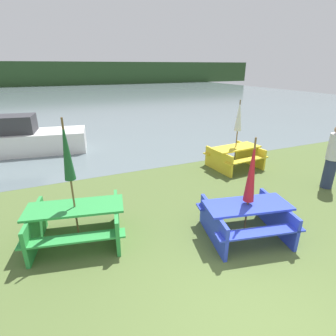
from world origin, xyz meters
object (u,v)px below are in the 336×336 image
object	(u,v)px
picnic_table_green	(77,220)
umbrella_white	(239,116)
picnic_table_yellow	(235,155)
boat	(29,139)
umbrella_darkgreen	(67,152)
picnic_table_blue	(246,216)
person	(333,157)
umbrella_crimson	(252,171)

from	to	relation	value
picnic_table_green	umbrella_white	bearing A→B (deg)	21.30
picnic_table_yellow	picnic_table_green	bearing A→B (deg)	-158.70
umbrella_white	boat	world-z (taller)	umbrella_white
umbrella_white	picnic_table_yellow	bearing A→B (deg)	63.43
picnic_table_yellow	umbrella_darkgreen	bearing A→B (deg)	-158.70
umbrella_darkgreen	umbrella_white	world-z (taller)	umbrella_darkgreen
picnic_table_blue	person	bearing A→B (deg)	14.11
picnic_table_green	umbrella_crimson	size ratio (longest dim) A/B	0.99
person	picnic_table_yellow	bearing A→B (deg)	121.69
picnic_table_blue	umbrella_crimson	world-z (taller)	umbrella_crimson
picnic_table_yellow	umbrella_white	size ratio (longest dim) A/B	0.78
picnic_table_blue	umbrella_darkgreen	distance (m)	3.66
umbrella_darkgreen	person	size ratio (longest dim) A/B	1.36
picnic_table_yellow	boat	bearing A→B (deg)	144.11
umbrella_white	picnic_table_green	bearing A→B (deg)	-158.70
umbrella_darkgreen	person	xyz separation A→B (m)	(6.83, -0.28, -0.95)
picnic_table_blue	umbrella_white	size ratio (longest dim) A/B	0.84
picnic_table_green	umbrella_white	xyz separation A→B (m)	(5.36, 2.09, 1.30)
picnic_table_green	picnic_table_yellow	size ratio (longest dim) A/B	1.17
picnic_table_yellow	umbrella_white	xyz separation A→B (m)	(-0.00, -0.00, 1.31)
picnic_table_yellow	umbrella_white	world-z (taller)	umbrella_white
boat	person	xyz separation A→B (m)	(7.99, -7.09, 0.35)
boat	picnic_table_green	bearing A→B (deg)	-72.05
umbrella_crimson	umbrella_darkgreen	bearing A→B (deg)	159.06
umbrella_darkgreen	picnic_table_blue	bearing A→B (deg)	-20.94
boat	umbrella_crimson	bearing A→B (deg)	-53.41
boat	umbrella_darkgreen	bearing A→B (deg)	-72.05
umbrella_crimson	person	bearing A→B (deg)	14.11
boat	umbrella_white	bearing A→B (deg)	-27.57
picnic_table_yellow	picnic_table_blue	bearing A→B (deg)	-123.78
picnic_table_yellow	umbrella_crimson	xyz separation A→B (m)	(-2.21, -3.30, 0.98)
umbrella_crimson	umbrella_white	world-z (taller)	umbrella_white
picnic_table_yellow	boat	world-z (taller)	boat
picnic_table_blue	picnic_table_yellow	bearing A→B (deg)	56.22
picnic_table_blue	umbrella_crimson	distance (m)	0.99
umbrella_darkgreen	person	world-z (taller)	umbrella_darkgreen
picnic_table_blue	boat	bearing A→B (deg)	118.27
umbrella_white	person	xyz separation A→B (m)	(1.47, -2.38, -0.85)
picnic_table_yellow	umbrella_crimson	world-z (taller)	umbrella_crimson
picnic_table_green	umbrella_crimson	distance (m)	3.52
picnic_table_blue	picnic_table_green	bearing A→B (deg)	159.06
picnic_table_green	boat	xyz separation A→B (m)	(-1.16, 6.81, 0.11)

